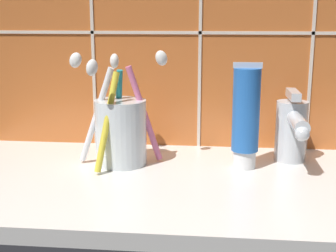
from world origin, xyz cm
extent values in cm
cube|color=silver|center=(0.00, 0.00, 1.00)|extent=(69.75, 33.50, 2.00)
cube|color=beige|center=(0.00, 16.15, 20.63)|extent=(79.75, 0.24, 0.50)
cylinder|color=silver|center=(-9.17, 5.55, 6.74)|extent=(7.45, 7.45, 9.48)
cylinder|color=pink|center=(-5.81, 6.33, 9.35)|extent=(5.30, 2.90, 14.19)
ellipsoid|color=white|center=(-3.42, 7.33, 17.36)|extent=(2.61, 2.08, 2.61)
cylinder|color=teal|center=(-9.93, 7.72, 9.02)|extent=(2.36, 3.39, 13.41)
ellipsoid|color=white|center=(-10.60, 8.99, 16.73)|extent=(2.11, 2.43, 2.47)
cylinder|color=white|center=(-12.67, 5.40, 9.25)|extent=(5.58, 1.02, 13.99)
ellipsoid|color=white|center=(-15.39, 5.35, 17.13)|extent=(2.34, 1.35, 2.63)
cylinder|color=yellow|center=(-10.38, 2.20, 9.02)|extent=(3.33, 5.18, 13.53)
ellipsoid|color=white|center=(-11.62, -0.12, 16.68)|extent=(2.24, 2.65, 2.63)
cylinder|color=white|center=(8.68, 5.55, 3.28)|extent=(3.23, 3.23, 2.56)
cylinder|color=blue|center=(8.68, 5.55, 10.41)|extent=(3.80, 3.80, 11.68)
cube|color=silver|center=(8.68, 5.55, 16.65)|extent=(3.99, 0.36, 0.80)
cylinder|color=silver|center=(15.69, 9.76, 6.50)|extent=(4.61, 4.61, 9.01)
cylinder|color=silver|center=(15.67, 5.28, 9.03)|extent=(2.10, 8.96, 2.07)
sphere|color=silver|center=(15.66, 0.80, 8.33)|extent=(1.94, 1.94, 1.94)
cube|color=silver|center=(15.69, 9.76, 12.01)|extent=(1.42, 6.00, 1.20)
camera|label=1|loc=(4.34, -59.24, 23.15)|focal=50.00mm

